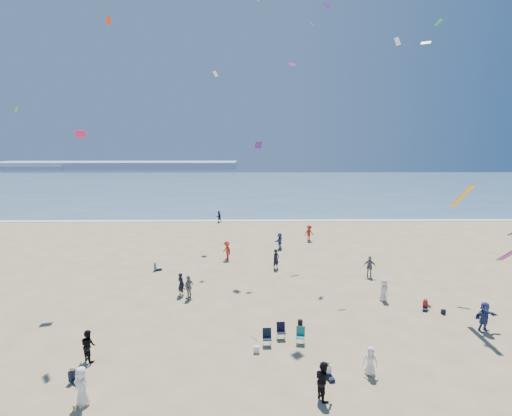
{
  "coord_description": "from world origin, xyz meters",
  "views": [
    {
      "loc": [
        1.69,
        -15.29,
        11.94
      ],
      "look_at": [
        2.0,
        8.0,
        8.11
      ],
      "focal_mm": 28.0,
      "sensor_mm": 36.0,
      "label": 1
    }
  ],
  "objects": [
    {
      "name": "ocean",
      "position": [
        0.0,
        95.0,
        0.03
      ],
      "size": [
        220.0,
        100.0,
        0.06
      ],
      "primitive_type": "cube",
      "color": "#476B84",
      "rests_on": "ground"
    },
    {
      "name": "chair_cluster",
      "position": [
        3.61,
        7.11,
        0.5
      ],
      "size": [
        2.65,
        1.43,
        1.0
      ],
      "color": "black",
      "rests_on": "ground"
    },
    {
      "name": "surf_line",
      "position": [
        0.0,
        45.0,
        0.04
      ],
      "size": [
        220.0,
        1.2,
        0.08
      ],
      "primitive_type": "cube",
      "color": "white",
      "rests_on": "ground"
    },
    {
      "name": "headland_near",
      "position": [
        -100.0,
        165.0,
        1.0
      ],
      "size": [
        40.0,
        14.0,
        2.0
      ],
      "primitive_type": "cube",
      "color": "#7A8EA8",
      "rests_on": "ground"
    },
    {
      "name": "headland_far",
      "position": [
        -60.0,
        170.0,
        1.6
      ],
      "size": [
        110.0,
        20.0,
        3.2
      ],
      "primitive_type": "cube",
      "color": "#7A8EA8",
      "rests_on": "ground"
    },
    {
      "name": "black_backpack",
      "position": [
        4.94,
        9.43,
        0.19
      ],
      "size": [
        0.3,
        0.22,
        0.38
      ],
      "primitive_type": "cube",
      "color": "black",
      "rests_on": "ground"
    },
    {
      "name": "white_tote",
      "position": [
        2.0,
        5.99,
        0.2
      ],
      "size": [
        0.35,
        0.2,
        0.4
      ],
      "primitive_type": "cube",
      "color": "white",
      "rests_on": "ground"
    },
    {
      "name": "navy_bag",
      "position": [
        15.24,
        11.03,
        0.17
      ],
      "size": [
        0.28,
        0.18,
        0.34
      ],
      "primitive_type": "cube",
      "color": "black",
      "rests_on": "ground"
    },
    {
      "name": "standing_flyers",
      "position": [
        4.35,
        17.97,
        0.93
      ],
      "size": [
        25.38,
        43.64,
        1.93
      ],
      "color": "slate",
      "rests_on": "ground"
    },
    {
      "name": "kites_aloft",
      "position": [
        8.31,
        13.08,
        14.36
      ],
      "size": [
        41.26,
        36.5,
        26.34
      ],
      "color": "yellow",
      "rests_on": "ground"
    },
    {
      "name": "seated_group",
      "position": [
        1.51,
        6.47,
        0.42
      ],
      "size": [
        22.6,
        29.17,
        0.84
      ],
      "color": "white",
      "rests_on": "ground"
    }
  ]
}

